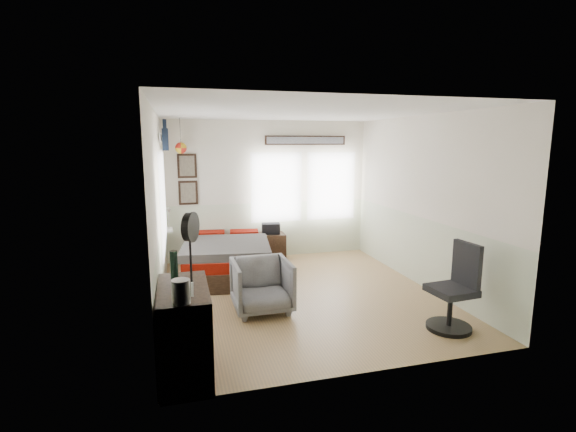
% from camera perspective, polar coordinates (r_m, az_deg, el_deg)
% --- Properties ---
extents(ground_plane, '(4.00, 4.50, 0.01)m').
position_cam_1_polar(ground_plane, '(6.44, 1.81, -10.75)').
color(ground_plane, '#92724D').
extents(room_shell, '(4.02, 4.52, 2.71)m').
position_cam_1_polar(room_shell, '(6.21, 0.71, 3.88)').
color(room_shell, beige).
rests_on(room_shell, ground_plane).
extents(wall_decor, '(3.55, 1.32, 1.44)m').
position_cam_1_polar(wall_decor, '(7.74, -10.33, 8.55)').
color(wall_decor, black).
rests_on(wall_decor, room_shell).
extents(bed, '(1.61, 2.11, 0.62)m').
position_cam_1_polar(bed, '(7.31, -8.36, -5.76)').
color(bed, black).
rests_on(bed, ground_plane).
extents(dresser, '(0.48, 1.00, 0.90)m').
position_cam_1_polar(dresser, '(4.36, -13.94, -15.03)').
color(dresser, black).
rests_on(dresser, ground_plane).
extents(armchair, '(0.78, 0.80, 0.72)m').
position_cam_1_polar(armchair, '(5.76, -3.59, -9.47)').
color(armchair, gray).
rests_on(armchair, ground_plane).
extents(nightstand, '(0.54, 0.44, 0.53)m').
position_cam_1_polar(nightstand, '(8.19, -2.34, -4.22)').
color(nightstand, black).
rests_on(nightstand, ground_plane).
extents(task_chair, '(0.54, 0.54, 1.08)m').
position_cam_1_polar(task_chair, '(5.58, 21.85, -9.93)').
color(task_chair, black).
rests_on(task_chair, ground_plane).
extents(kettle, '(0.19, 0.16, 0.21)m').
position_cam_1_polar(kettle, '(3.77, -14.41, -9.98)').
color(kettle, silver).
rests_on(kettle, dresser).
extents(bottle, '(0.08, 0.08, 0.31)m').
position_cam_1_polar(bottle, '(4.37, -15.32, -6.59)').
color(bottle, black).
rests_on(bottle, dresser).
extents(stand_fan, '(0.19, 0.28, 0.72)m').
position_cam_1_polar(stand_fan, '(4.13, -13.20, -1.64)').
color(stand_fan, black).
rests_on(stand_fan, dresser).
extents(black_bag, '(0.37, 0.27, 0.20)m').
position_cam_1_polar(black_bag, '(8.11, -2.36, -1.71)').
color(black_bag, black).
rests_on(black_bag, nightstand).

